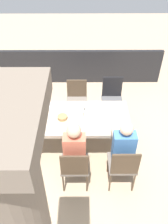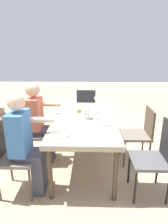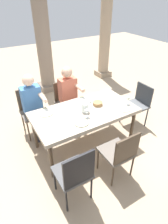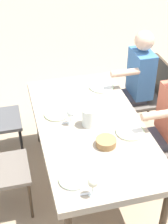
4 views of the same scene
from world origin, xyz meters
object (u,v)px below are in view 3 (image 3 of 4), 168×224
chair_west_south (75,173)px  chair_head_east (138,102)px  chair_mid_north (66,100)px  bread_basket (98,104)px  diner_woman_green (70,96)px  diner_man_white (34,107)px  stone_column_centre (43,35)px  plate_0 (46,113)px  dining_table (84,114)px  stone_column_far (105,28)px  wine_glass_1 (87,111)px  plate_2 (85,100)px  wine_glass_3 (128,98)px  plate_3 (124,109)px  chair_west_north (31,109)px  water_pitcher (85,108)px  plate_1 (81,123)px  chair_mid_south (120,152)px

chair_west_south → chair_head_east: size_ratio=1.07×
chair_mid_north → bread_basket: bearing=-74.6°
chair_mid_north → bread_basket: size_ratio=5.29×
diner_woman_green → diner_man_white: diner_man_white is taller
stone_column_centre → plate_0: bearing=-111.3°
dining_table → stone_column_far: (2.29, 2.59, 0.82)m
stone_column_centre → wine_glass_1: bearing=-97.6°
plate_0 → plate_2: size_ratio=1.03×
stone_column_centre → wine_glass_1: (-0.37, -2.75, -0.65)m
chair_west_south → wine_glass_1: bearing=49.3°
wine_glass_3 → bread_basket: bearing=152.8°
chair_west_south → chair_mid_north: (0.75, 1.77, -0.02)m
chair_west_south → diner_woman_green: size_ratio=0.75×
stone_column_far → bread_basket: (-1.99, -2.54, -0.73)m
plate_3 → plate_2: bearing=125.1°
chair_head_east → plate_0: bearing=171.7°
chair_west_south → stone_column_centre: size_ratio=0.31×
diner_man_white → dining_table: bearing=-45.5°
dining_table → chair_head_east: chair_head_east is taller
dining_table → diner_woman_green: (0.08, 0.71, -0.00)m
chair_west_north → diner_woman_green: 0.79m
chair_west_north → water_pitcher: size_ratio=5.68×
wine_glass_1 → plate_2: 0.54m
chair_head_east → chair_mid_north: bearing=144.3°
stone_column_centre → plate_1: size_ratio=13.36×
dining_table → diner_man_white: bearing=134.5°
plate_1 → water_pitcher: 0.34m
water_pitcher → bread_basket: (0.30, 0.06, -0.04)m
chair_mid_south → stone_column_centre: size_ratio=0.29×
chair_west_south → chair_mid_south: (0.75, 0.01, -0.03)m
chair_west_north → chair_west_south: (-0.00, -1.78, 0.00)m
plate_1 → wine_glass_1: size_ratio=1.51×
dining_table → chair_head_east: bearing=0.0°
chair_mid_north → stone_column_centre: stone_column_centre is taller
stone_column_centre → plate_2: stone_column_centre is taller
water_pitcher → plate_1: bearing=-130.7°
chair_mid_north → chair_head_east: (1.23, -0.88, 0.01)m
dining_table → diner_man_white: (-0.67, 0.68, 0.00)m
chair_west_south → wine_glass_3: 1.65m
plate_1 → plate_3: 0.84m
chair_west_south → chair_head_east: (1.98, 0.89, -0.02)m
plate_0 → diner_woman_green: bearing=33.1°
chair_west_south → bread_basket: chair_west_south is taller
plate_1 → water_pitcher: (0.22, 0.25, 0.06)m
diner_woman_green → bread_basket: diner_woman_green is taller
plate_1 → plate_3: (0.84, -0.03, 0.00)m
wine_glass_1 → water_pitcher: (0.05, 0.15, -0.04)m
plate_1 → chair_head_east: bearing=10.0°
bread_basket → stone_column_far: bearing=52.0°
chair_mid_north → diner_woman_green: 0.24m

